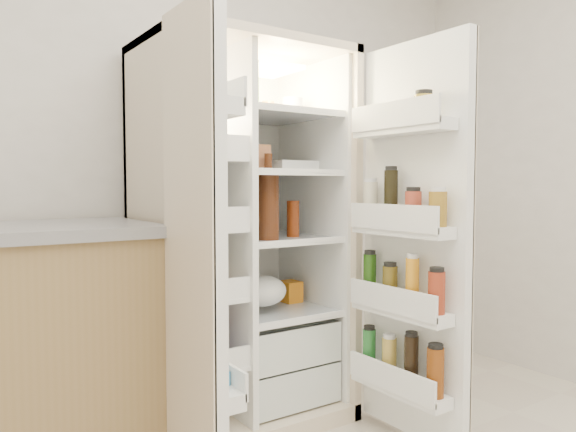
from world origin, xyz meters
TOP-DOWN VIEW (x-y plane):
  - wall_back at (0.00, 2.00)m, footprint 4.00×0.02m
  - refrigerator at (0.20, 1.65)m, footprint 0.92×0.70m
  - freezer_door at (-0.31, 1.05)m, footprint 0.15×0.40m
  - fridge_door at (0.67, 0.96)m, footprint 0.17×0.58m

SIDE VIEW (x-z plane):
  - refrigerator at x=0.20m, z-range -0.16..1.64m
  - fridge_door at x=0.67m, z-range 0.01..1.73m
  - freezer_door at x=-0.31m, z-range 0.03..1.75m
  - wall_back at x=0.00m, z-range 0.00..2.70m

